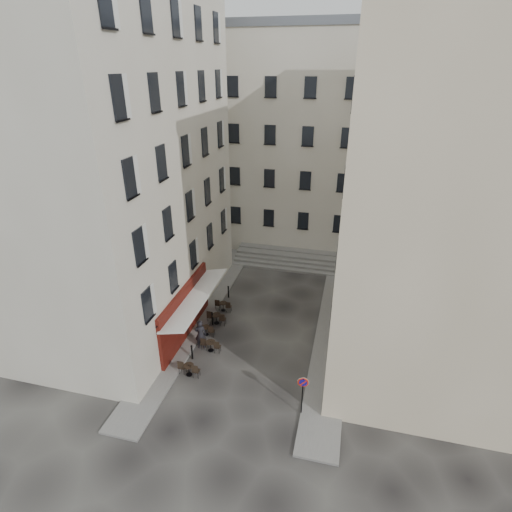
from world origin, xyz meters
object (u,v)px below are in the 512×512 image
(no_parking_sign, at_px, (303,389))
(bistro_table_b, at_px, (211,345))
(pedestrian, at_px, (201,334))
(bistro_table_a, at_px, (189,369))

(no_parking_sign, xyz_separation_m, bistro_table_b, (-5.94, 3.49, -1.21))
(no_parking_sign, relative_size, pedestrian, 1.19)
(bistro_table_a, bearing_deg, no_parking_sign, -10.99)
(no_parking_sign, distance_m, pedestrian, 7.59)
(bistro_table_a, distance_m, bistro_table_b, 2.29)
(no_parking_sign, xyz_separation_m, bistro_table_a, (-6.40, 1.24, -1.20))
(no_parking_sign, height_order, bistro_table_a, no_parking_sign)
(no_parking_sign, height_order, pedestrian, no_parking_sign)
(no_parking_sign, bearing_deg, bistro_table_b, 142.66)
(bistro_table_b, height_order, pedestrian, pedestrian)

